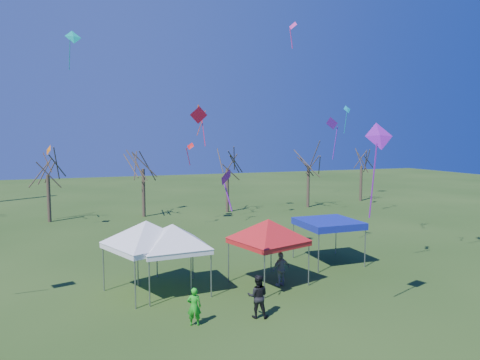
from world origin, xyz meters
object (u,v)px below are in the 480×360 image
object	(u,v)px
tree_3	(227,153)
tent_white_west	(146,226)
tree_4	(309,152)
tree_5	(362,153)
tent_blue	(328,224)
tent_red	(268,224)
tree_2	(143,152)
person_grey	(281,269)
person_dark	(258,296)
tent_white_mid	(172,229)
person_green	(194,306)
tree_1	(47,158)

from	to	relation	value
tree_3	tent_white_west	bearing A→B (deg)	-118.20
tree_4	tree_5	world-z (taller)	tree_4
tree_5	tent_blue	size ratio (longest dim) A/B	2.24
tree_5	tent_red	size ratio (longest dim) A/B	1.74
tree_2	person_grey	bearing A→B (deg)	-79.69
person_grey	tent_white_west	bearing A→B (deg)	-24.32
person_dark	tent_white_mid	bearing A→B (deg)	-33.61
person_grey	person_green	world-z (taller)	person_grey
tent_white_west	tree_3	bearing A→B (deg)	61.80
tent_white_west	person_dark	size ratio (longest dim) A/B	2.36
person_dark	tent_blue	bearing A→B (deg)	-116.40
tree_1	person_green	bearing A→B (deg)	-74.39
tree_3	tree_4	size ratio (longest dim) A/B	1.00
tent_white_mid	person_green	size ratio (longest dim) A/B	2.83
person_green	person_grey	bearing A→B (deg)	-134.01
tent_white_west	tent_red	size ratio (longest dim) A/B	1.01
tent_white_west	person_green	xyz separation A→B (m)	(1.25, -4.56, -2.53)
tree_4	tree_5	distance (m)	8.62
tree_3	tent_white_west	world-z (taller)	tree_3
tree_3	tent_red	distance (m)	22.10
tree_2	tent_blue	size ratio (longest dim) A/B	2.45
tent_red	person_dark	size ratio (longest dim) A/B	2.33
tent_blue	person_green	xyz separation A→B (m)	(-9.78, -5.80, -1.62)
tree_1	person_dark	distance (m)	27.93
tent_white_west	tent_blue	size ratio (longest dim) A/B	1.30
tree_2	tree_5	world-z (taller)	tree_2
tree_4	tent_red	size ratio (longest dim) A/B	1.84
tent_white_west	person_grey	size ratio (longest dim) A/B	2.45
tent_blue	person_grey	bearing A→B (deg)	-148.10
tree_1	person_dark	size ratio (longest dim) A/B	4.10
person_dark	tree_1	bearing A→B (deg)	-45.56
tent_white_west	tree_4	bearing A→B (deg)	45.11
tree_5	tent_white_west	distance (m)	36.40
tree_3	person_green	xyz separation A→B (m)	(-9.67, -24.91, -5.30)
tree_3	tree_5	world-z (taller)	tree_3
person_green	tree_4	bearing A→B (deg)	-110.97
person_grey	person_dark	size ratio (longest dim) A/B	0.96
tree_2	tent_white_mid	bearing A→B (deg)	-93.56
tree_2	person_grey	world-z (taller)	tree_2
tree_1	tent_blue	size ratio (longest dim) A/B	2.26
tree_2	tent_white_west	xyz separation A→B (m)	(-2.51, -20.69, -2.98)
tree_2	tent_blue	xyz separation A→B (m)	(8.52, -19.45, -3.88)
tree_2	tree_3	size ratio (longest dim) A/B	1.03
tree_5	tree_3	bearing A→B (deg)	-173.48
tent_white_mid	tent_red	bearing A→B (deg)	-6.53
tree_5	tent_white_west	bearing A→B (deg)	-141.96
tree_2	tree_5	bearing A→B (deg)	3.70
person_green	tent_white_west	bearing A→B (deg)	-58.31
tree_4	person_grey	world-z (taller)	tree_4
person_dark	tree_3	bearing A→B (deg)	-82.04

